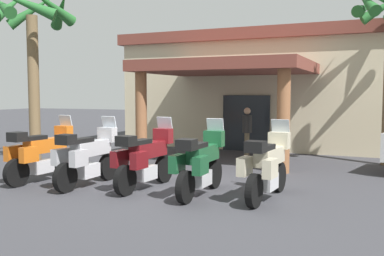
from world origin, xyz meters
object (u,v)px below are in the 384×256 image
(motorcycle_silver, at_px, (87,157))
(pedestrian, at_px, (247,129))
(motorcycle_orange, at_px, (41,153))
(motorcycle_cream, at_px, (267,166))
(palm_tree_roadside, at_px, (31,30))
(motorcycle_green, at_px, (200,163))
(motorcycle_maroon, at_px, (145,159))
(motel_building, at_px, (268,89))

(motorcycle_silver, xyz_separation_m, pedestrian, (2.32, 5.83, 0.28))
(motorcycle_orange, distance_m, motorcycle_cream, 5.59)
(motorcycle_silver, distance_m, palm_tree_roadside, 5.22)
(motorcycle_orange, relative_size, motorcycle_green, 1.00)
(motorcycle_maroon, bearing_deg, motorcycle_cream, -82.55)
(motorcycle_green, bearing_deg, pedestrian, 7.36)
(motorcycle_green, bearing_deg, palm_tree_roadside, 75.08)
(motorcycle_green, relative_size, palm_tree_roadside, 0.40)
(motorcycle_orange, height_order, pedestrian, pedestrian)
(motorcycle_maroon, distance_m, pedestrian, 5.67)
(motel_building, xyz_separation_m, motorcycle_maroon, (-0.57, -10.51, -1.64))
(motel_building, xyz_separation_m, motorcycle_cream, (2.22, -10.45, -1.64))
(motorcycle_maroon, relative_size, pedestrian, 1.31)
(motorcycle_cream, relative_size, pedestrian, 1.31)
(motel_building, relative_size, motorcycle_cream, 5.28)
(motorcycle_silver, height_order, motorcycle_green, same)
(motorcycle_cream, height_order, pedestrian, pedestrian)
(motorcycle_orange, bearing_deg, motorcycle_green, -82.78)
(pedestrian, bearing_deg, motorcycle_orange, 51.57)
(motorcycle_green, relative_size, motorcycle_cream, 1.00)
(motorcycle_cream, bearing_deg, palm_tree_roadside, 83.53)
(motorcycle_maroon, height_order, pedestrian, pedestrian)
(motorcycle_green, relative_size, pedestrian, 1.31)
(motorcycle_orange, distance_m, motorcycle_green, 4.19)
(motorcycle_orange, height_order, motorcycle_silver, same)
(motorcycle_maroon, bearing_deg, motorcycle_green, -88.73)
(motel_building, height_order, pedestrian, motel_building)
(motorcycle_green, bearing_deg, motorcycle_silver, 95.00)
(motorcycle_cream, bearing_deg, motorcycle_orange, 99.24)
(motorcycle_green, xyz_separation_m, pedestrian, (-0.48, 5.71, 0.28))
(motorcycle_silver, relative_size, pedestrian, 1.31)
(motorcycle_cream, bearing_deg, motorcycle_silver, 100.74)
(motel_building, height_order, motorcycle_orange, motel_building)
(motel_building, xyz_separation_m, motorcycle_green, (0.82, -10.63, -1.64))
(motorcycle_orange, xyz_separation_m, pedestrian, (3.72, 5.78, 0.28))
(motorcycle_maroon, bearing_deg, motorcycle_silver, 106.08)
(motorcycle_orange, height_order, palm_tree_roadside, palm_tree_roadside)
(motorcycle_silver, bearing_deg, motorcycle_maroon, -76.22)
(motorcycle_silver, height_order, motorcycle_maroon, same)
(palm_tree_roadside, bearing_deg, motorcycle_maroon, -20.89)
(motorcycle_maroon, relative_size, palm_tree_roadside, 0.40)
(motorcycle_silver, height_order, motorcycle_cream, same)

